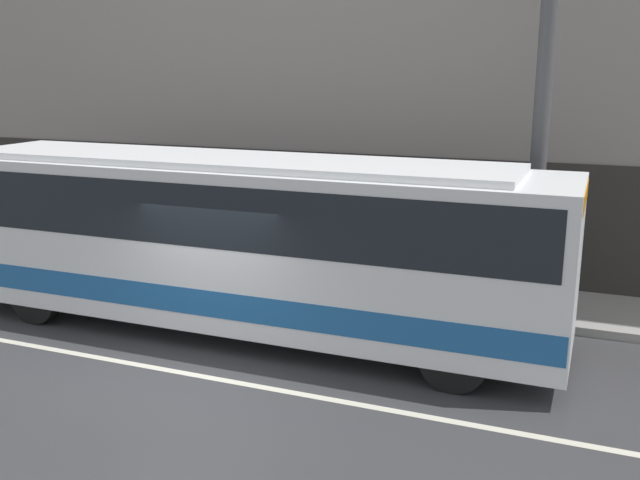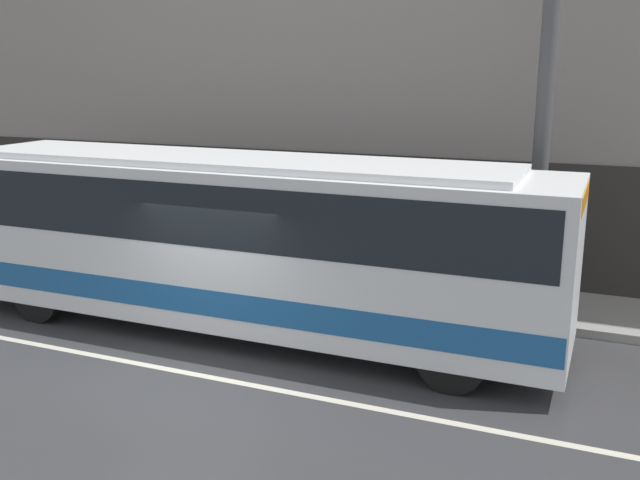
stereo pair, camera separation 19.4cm
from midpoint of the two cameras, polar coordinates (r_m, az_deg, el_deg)
ground_plane at (r=11.58m, az=-11.06°, el=-10.47°), size 60.00×60.00×0.00m
sidewalk at (r=15.84m, az=-0.98°, el=-3.25°), size 60.00×2.31×0.16m
lane_stripe at (r=11.58m, az=-11.06°, el=-10.45°), size 54.00×0.14×0.01m
transit_bus at (r=12.83m, az=-7.81°, el=0.48°), size 11.87×2.48×3.17m
utility_pole_near at (r=13.30m, az=17.05°, el=11.64°), size 0.29×0.29×8.38m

